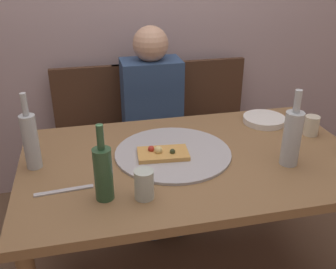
{
  "coord_description": "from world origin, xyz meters",
  "views": [
    {
      "loc": [
        -0.43,
        -1.43,
        1.56
      ],
      "look_at": [
        -0.08,
        0.14,
        0.79
      ],
      "focal_mm": 41.23,
      "sensor_mm": 36.0,
      "label": 1
    }
  ],
  "objects": [
    {
      "name": "chair_left",
      "position": [
        -0.42,
        0.85,
        0.51
      ],
      "size": [
        0.44,
        0.44,
        0.9
      ],
      "rotation": [
        0.0,
        0.0,
        3.14
      ],
      "color": "#472D1E",
      "rests_on": "ground_plane"
    },
    {
      "name": "wine_bottle",
      "position": [
        -0.67,
        0.06,
        0.86
      ],
      "size": [
        0.06,
        0.06,
        0.33
      ],
      "color": "#B2BCC1",
      "rests_on": "dining_table"
    },
    {
      "name": "wine_glass",
      "position": [
        -0.26,
        -0.26,
        0.79
      ],
      "size": [
        0.07,
        0.07,
        0.11
      ],
      "primitive_type": "cylinder",
      "color": "#B7C6BC",
      "rests_on": "dining_table"
    },
    {
      "name": "chair_middle",
      "position": [
        -0.03,
        0.85,
        0.51
      ],
      "size": [
        0.44,
        0.44,
        0.9
      ],
      "rotation": [
        0.0,
        0.0,
        3.14
      ],
      "color": "#472D1E",
      "rests_on": "ground_plane"
    },
    {
      "name": "plate_stack",
      "position": [
        0.47,
        0.28,
        0.75
      ],
      "size": [
        0.22,
        0.22,
        0.03
      ],
      "primitive_type": "cylinder",
      "color": "white",
      "rests_on": "dining_table"
    },
    {
      "name": "dining_table",
      "position": [
        0.0,
        0.0,
        0.66
      ],
      "size": [
        1.48,
        0.89,
        0.74
      ],
      "color": "olive",
      "rests_on": "ground_plane"
    },
    {
      "name": "beer_bottle",
      "position": [
        0.38,
        -0.15,
        0.86
      ],
      "size": [
        0.08,
        0.08,
        0.33
      ],
      "color": "#B2BCC1",
      "rests_on": "dining_table"
    },
    {
      "name": "pizza_tray",
      "position": [
        -0.08,
        0.04,
        0.74
      ],
      "size": [
        0.52,
        0.52,
        0.01
      ],
      "primitive_type": "cylinder",
      "color": "#ADADB2",
      "rests_on": "dining_table"
    },
    {
      "name": "guest_in_sweater",
      "position": [
        -0.03,
        0.7,
        0.64
      ],
      "size": [
        0.36,
        0.56,
        1.17
      ],
      "rotation": [
        0.0,
        0.0,
        3.14
      ],
      "color": "navy",
      "rests_on": "ground_plane"
    },
    {
      "name": "tumbler_near",
      "position": [
        0.63,
        0.09,
        0.78
      ],
      "size": [
        0.07,
        0.07,
        0.1
      ],
      "primitive_type": "cylinder",
      "color": "beige",
      "rests_on": "dining_table"
    },
    {
      "name": "table_knife",
      "position": [
        -0.55,
        -0.15,
        0.74
      ],
      "size": [
        0.22,
        0.04,
        0.01
      ],
      "primitive_type": "cube",
      "rotation": [
        0.0,
        0.0,
        0.08
      ],
      "color": "#B7B7BC",
      "rests_on": "dining_table"
    },
    {
      "name": "chair_right",
      "position": [
        0.42,
        0.85,
        0.51
      ],
      "size": [
        0.44,
        0.44,
        0.9
      ],
      "rotation": [
        0.0,
        0.0,
        3.14
      ],
      "color": "#472D1E",
      "rests_on": "ground_plane"
    },
    {
      "name": "pizza_slice_last",
      "position": [
        -0.13,
        0.02,
        0.76
      ],
      "size": [
        0.23,
        0.15,
        0.05
      ],
      "color": "tan",
      "rests_on": "pizza_tray"
    },
    {
      "name": "water_bottle",
      "position": [
        -0.4,
        -0.23,
        0.85
      ],
      "size": [
        0.07,
        0.07,
        0.3
      ],
      "color": "#2D5133",
      "rests_on": "dining_table"
    }
  ]
}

